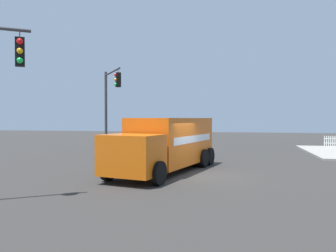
# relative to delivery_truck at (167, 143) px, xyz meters

# --- Properties ---
(ground_plane) EXTENTS (100.00, 100.00, 0.00)m
(ground_plane) POSITION_rel_delivery_truck_xyz_m (-1.80, 0.79, -1.45)
(ground_plane) COLOR #33302D
(delivery_truck) EXTENTS (4.41, 8.53, 2.75)m
(delivery_truck) POSITION_rel_delivery_truck_xyz_m (0.00, 0.00, 0.00)
(delivery_truck) COLOR orange
(delivery_truck) RESTS_ON ground
(traffic_light_secondary) EXTENTS (2.46, 3.43, 6.23)m
(traffic_light_secondary) POSITION_rel_delivery_truck_xyz_m (5.58, -6.17, 2.63)
(traffic_light_secondary) COLOR #38383D
(traffic_light_secondary) RESTS_ON ground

